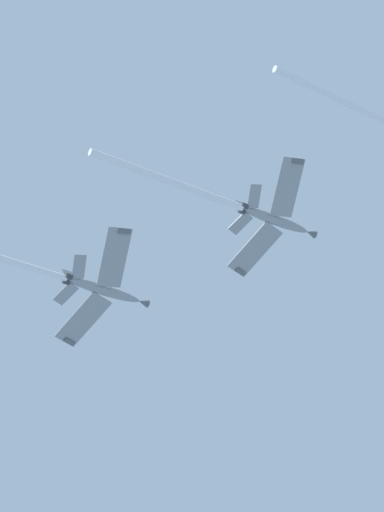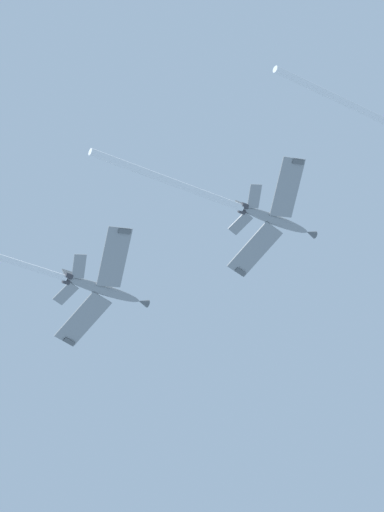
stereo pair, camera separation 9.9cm
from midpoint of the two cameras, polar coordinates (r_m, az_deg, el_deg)
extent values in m
cylinder|color=white|center=(146.23, 8.73, 8.60)|extent=(23.92, 5.79, 9.86)
ellipsoid|color=gray|center=(149.39, 4.72, 2.05)|extent=(11.83, 3.70, 5.40)
cone|color=#595E60|center=(152.91, 6.75, 1.29)|extent=(2.10, 1.53, 1.68)
ellipsoid|color=black|center=(150.96, 5.28, 1.90)|extent=(3.07, 1.52, 1.81)
cube|color=gray|center=(150.09, 3.57, 0.37)|extent=(6.86, 9.62, 1.42)
cube|color=#595E60|center=(151.08, 2.76, -0.91)|extent=(1.87, 1.35, 0.73)
cube|color=gray|center=(147.89, 5.42, 3.90)|extent=(4.00, 9.20, 1.42)
cube|color=#595E60|center=(147.18, 6.05, 5.35)|extent=(1.77, 0.81, 0.73)
cube|color=gray|center=(147.40, 2.75, 1.86)|extent=(3.25, 4.00, 0.77)
cube|color=gray|center=(146.44, 3.55, 3.41)|extent=(2.20, 3.80, 0.77)
cube|color=#595E60|center=(148.19, 3.02, 2.82)|extent=(3.20, 0.76, 3.45)
cylinder|color=#38383D|center=(146.53, 2.83, 2.56)|extent=(1.34, 1.01, 1.09)
cylinder|color=#38383D|center=(146.34, 2.99, 2.87)|extent=(1.34, 1.01, 1.09)
cylinder|color=white|center=(140.82, -1.33, 4.28)|extent=(23.49, 5.34, 9.53)
ellipsoid|color=gray|center=(144.78, -5.09, -1.92)|extent=(11.78, 3.89, 5.55)
cone|color=#595E60|center=(147.60, -2.81, -2.64)|extent=(2.12, 1.56, 1.69)
ellipsoid|color=black|center=(146.14, -4.42, -2.04)|extent=(3.08, 1.56, 1.84)
cube|color=gray|center=(146.26, -6.23, -3.60)|extent=(6.97, 9.60, 1.47)
cube|color=#595E60|center=(147.82, -7.01, -4.86)|extent=(1.86, 1.37, 0.75)
cube|color=gray|center=(142.66, -4.45, -0.06)|extent=(3.83, 9.14, 1.47)
cube|color=#595E60|center=(141.43, -3.86, 1.41)|extent=(1.75, 0.78, 0.75)
cube|color=gray|center=(143.64, -7.21, -2.13)|extent=(3.28, 3.99, 0.79)
cube|color=gray|center=(142.07, -6.45, -0.59)|extent=(2.14, 3.77, 0.79)
cube|color=#595E60|center=(144.12, -6.89, -1.13)|extent=(3.21, 0.82, 3.47)
cylinder|color=#38383D|center=(142.62, -7.19, -1.44)|extent=(1.35, 1.03, 1.10)
cylinder|color=#38383D|center=(142.31, -7.04, -1.14)|extent=(1.35, 1.03, 1.10)
camera|label=1|loc=(0.05, 89.98, -0.06)|focal=70.41mm
camera|label=2|loc=(0.05, -90.02, 0.06)|focal=70.41mm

